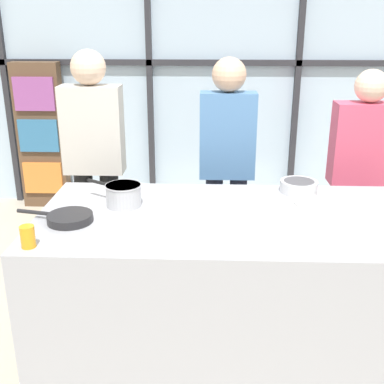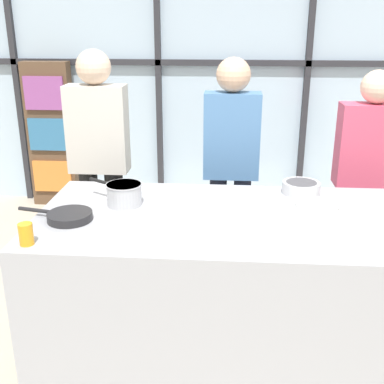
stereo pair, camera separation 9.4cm
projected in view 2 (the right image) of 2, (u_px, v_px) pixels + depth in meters
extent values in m
plane|color=#BCB29E|center=(227.00, 354.00, 3.00)|extent=(18.00, 18.00, 0.00)
cube|color=silver|center=(232.00, 76.00, 5.02)|extent=(6.40, 0.04, 2.80)
cube|color=#2D2D33|center=(232.00, 63.00, 4.93)|extent=(6.40, 0.06, 0.06)
cube|color=#2D2D33|center=(16.00, 75.00, 5.14)|extent=(0.06, 0.06, 2.80)
cube|color=#2D2D33|center=(158.00, 76.00, 5.03)|extent=(0.06, 0.06, 2.80)
cube|color=#2D2D33|center=(307.00, 77.00, 4.92)|extent=(0.06, 0.06, 2.80)
cube|color=brown|center=(52.00, 135.00, 5.20)|extent=(0.49, 0.16, 1.55)
cube|color=orange|center=(53.00, 176.00, 5.26)|extent=(0.42, 0.03, 0.34)
cube|color=teal|center=(48.00, 135.00, 5.10)|extent=(0.42, 0.03, 0.34)
cube|color=#994C93|center=(44.00, 93.00, 4.95)|extent=(0.42, 0.03, 0.34)
cube|color=#A8AAB2|center=(229.00, 289.00, 2.84)|extent=(2.18, 1.07, 0.93)
cube|color=black|center=(99.00, 213.00, 2.74)|extent=(0.52, 0.52, 0.01)
cylinder|color=#38383D|center=(70.00, 221.00, 2.63)|extent=(0.13, 0.13, 0.01)
cylinder|color=#38383D|center=(115.00, 222.00, 2.61)|extent=(0.13, 0.13, 0.01)
cylinder|color=#38383D|center=(83.00, 204.00, 2.86)|extent=(0.13, 0.13, 0.01)
cylinder|color=#38383D|center=(125.00, 205.00, 2.84)|extent=(0.13, 0.13, 0.01)
cylinder|color=black|center=(116.00, 225.00, 3.77)|extent=(0.14, 0.14, 0.89)
cylinder|color=black|center=(92.00, 224.00, 3.79)|extent=(0.14, 0.14, 0.89)
cube|color=beige|center=(98.00, 129.00, 3.52)|extent=(0.44, 0.20, 0.64)
sphere|color=beige|center=(93.00, 67.00, 3.37)|extent=(0.25, 0.25, 0.25)
cylinder|color=#232838|center=(241.00, 230.00, 3.71)|extent=(0.13, 0.13, 0.86)
cylinder|color=#232838|center=(217.00, 229.00, 3.72)|extent=(0.13, 0.13, 0.86)
cube|color=#4C7AAD|center=(232.00, 136.00, 3.46)|extent=(0.40, 0.18, 0.62)
sphere|color=#D8AD8C|center=(234.00, 75.00, 3.32)|extent=(0.24, 0.24, 0.24)
cylinder|color=#232838|center=(372.00, 236.00, 3.64)|extent=(0.15, 0.15, 0.82)
cylinder|color=#232838|center=(345.00, 236.00, 3.66)|extent=(0.15, 0.15, 0.82)
cube|color=#DB4C6B|center=(370.00, 146.00, 3.41)|extent=(0.46, 0.21, 0.59)
sphere|color=beige|center=(378.00, 87.00, 3.27)|extent=(0.23, 0.23, 0.23)
cylinder|color=#232326|center=(70.00, 216.00, 2.62)|extent=(0.25, 0.25, 0.04)
cylinder|color=#B26B2D|center=(70.00, 213.00, 2.61)|extent=(0.19, 0.19, 0.01)
cylinder|color=#232326|center=(34.00, 210.00, 2.67)|extent=(0.20, 0.06, 0.02)
cylinder|color=silver|center=(124.00, 194.00, 2.82)|extent=(0.20, 0.20, 0.13)
cylinder|color=silver|center=(124.00, 185.00, 2.80)|extent=(0.21, 0.21, 0.01)
cylinder|color=black|center=(101.00, 182.00, 2.91)|extent=(0.17, 0.11, 0.02)
cylinder|color=white|center=(317.00, 205.00, 2.82)|extent=(0.25, 0.25, 0.01)
cylinder|color=silver|center=(301.00, 188.00, 3.02)|extent=(0.23, 0.23, 0.07)
cylinder|color=#4C4C51|center=(301.00, 183.00, 3.00)|extent=(0.19, 0.19, 0.01)
cylinder|color=orange|center=(26.00, 234.00, 2.33)|extent=(0.07, 0.07, 0.11)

